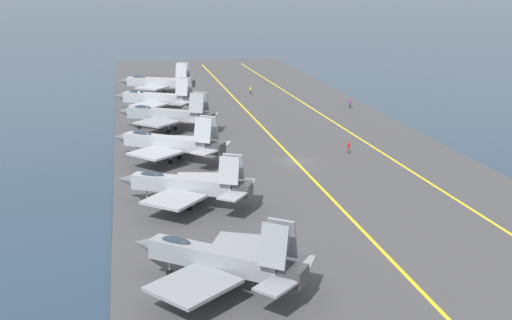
{
  "coord_description": "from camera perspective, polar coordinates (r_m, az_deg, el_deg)",
  "views": [
    {
      "loc": [
        -79.59,
        21.86,
        23.95
      ],
      "look_at": [
        -6.76,
        6.86,
        2.9
      ],
      "focal_mm": 45.0,
      "sensor_mm": 36.0,
      "label": 1
    }
  ],
  "objects": [
    {
      "name": "crew_yellow_vest",
      "position": [
        135.96,
        -0.5,
        6.24
      ],
      "size": [
        0.44,
        0.37,
        1.75
      ],
      "color": "#232328",
      "rests_on": "carrier_deck"
    },
    {
      "name": "ground_plane",
      "position": [
        85.95,
        3.57,
        -0.41
      ],
      "size": [
        2000.0,
        2000.0,
        0.0
      ],
      "primitive_type": "plane",
      "color": "#23384C"
    },
    {
      "name": "parked_jet_seventh",
      "position": [
        136.85,
        -8.74,
        6.86
      ],
      "size": [
        12.41,
        16.64,
        6.9
      ],
      "color": "#9EA3A8",
      "rests_on": "carrier_deck"
    },
    {
      "name": "crew_red_vest",
      "position": [
        90.31,
        8.22,
        1.16
      ],
      "size": [
        0.46,
        0.44,
        1.76
      ],
      "color": "#4C473D",
      "rests_on": "carrier_deck"
    },
    {
      "name": "parked_jet_fourth",
      "position": [
        86.06,
        -7.73,
        1.52
      ],
      "size": [
        13.58,
        15.92,
        6.58
      ],
      "color": "#9EA3A8",
      "rests_on": "carrier_deck"
    },
    {
      "name": "parked_jet_sixth",
      "position": [
        119.43,
        -8.85,
        5.44
      ],
      "size": [
        12.81,
        16.11,
        6.49
      ],
      "color": "#9EA3A8",
      "rests_on": "carrier_deck"
    },
    {
      "name": "deck_stripe_centerline",
      "position": [
        85.84,
        3.57,
        -0.15
      ],
      "size": [
        206.01,
        0.36,
        0.01
      ],
      "primitive_type": "cube",
      "color": "yellow",
      "rests_on": "carrier_deck"
    },
    {
      "name": "parked_jet_second",
      "position": [
        50.76,
        -3.33,
        -8.82
      ],
      "size": [
        13.68,
        14.45,
        6.46
      ],
      "color": "gray",
      "rests_on": "carrier_deck"
    },
    {
      "name": "parked_jet_fifth",
      "position": [
        103.37,
        -7.96,
        4.01
      ],
      "size": [
        13.29,
        16.43,
        6.62
      ],
      "color": "gray",
      "rests_on": "carrier_deck"
    },
    {
      "name": "carrier_deck",
      "position": [
        85.89,
        3.57,
        -0.28
      ],
      "size": [
        228.9,
        47.68,
        0.4
      ],
      "primitive_type": "cube",
      "color": "#424244",
      "rests_on": "ground"
    },
    {
      "name": "crew_purple_vest",
      "position": [
        122.61,
        8.36,
        5.04
      ],
      "size": [
        0.33,
        0.42,
        1.82
      ],
      "color": "#232328",
      "rests_on": "carrier_deck"
    },
    {
      "name": "parked_jet_third",
      "position": [
        68.57,
        -6.24,
        -2.22
      ],
      "size": [
        12.58,
        15.11,
        6.1
      ],
      "color": "#93999E",
      "rests_on": "carrier_deck"
    },
    {
      "name": "deck_stripe_foul_line",
      "position": [
        90.07,
        11.65,
        0.32
      ],
      "size": [
        205.99,
        3.79,
        0.01
      ],
      "primitive_type": "cube",
      "rotation": [
        0.0,
        0.0,
        0.02
      ],
      "color": "yellow",
      "rests_on": "carrier_deck"
    }
  ]
}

